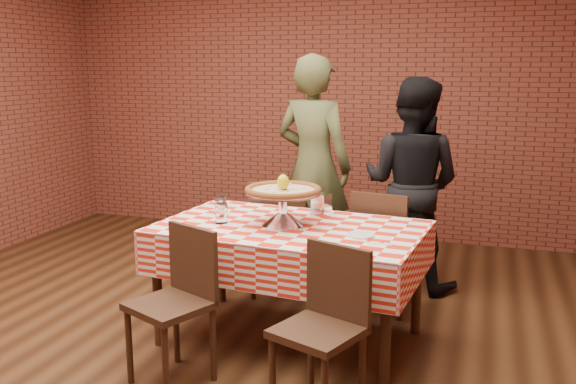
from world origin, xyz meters
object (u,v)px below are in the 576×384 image
object	(u,v)px
condiment_caddy	(321,205)
chair_near_right	(318,336)
table	(290,284)
pizza_stand	(283,209)
chair_near_left	(170,309)
diner_black	(411,184)
pizza	(283,191)
diner_olive	(314,166)
chair_far_left	(280,236)
water_glass_right	(221,206)
water_glass_left	(221,213)
chair_far_right	(385,249)

from	to	relation	value
condiment_caddy	chair_near_right	distance (m)	1.21
table	pizza_stand	bearing A→B (deg)	179.02
chair_near_left	diner_black	world-z (taller)	diner_black
table	diner_black	bearing A→B (deg)	64.79
pizza	diner_olive	world-z (taller)	diner_olive
chair_near_right	chair_far_left	size ratio (longest dim) A/B	0.95
water_glass_right	chair_near_right	size ratio (longest dim) A/B	0.15
water_glass_right	chair_near_left	bearing A→B (deg)	-85.54
water_glass_left	diner_black	world-z (taller)	diner_black
chair_near_right	chair_far_right	size ratio (longest dim) A/B	0.97
chair_far_left	chair_far_right	size ratio (longest dim) A/B	1.02
water_glass_left	diner_olive	bearing A→B (deg)	81.18
table	water_glass_left	world-z (taller)	water_glass_left
diner_black	table	bearing A→B (deg)	79.09
pizza_stand	diner_olive	world-z (taller)	diner_olive
pizza_stand	diner_olive	xyz separation A→B (m)	(-0.17, 1.33, 0.05)
table	pizza	world-z (taller)	pizza
chair_near_left	pizza	bearing A→B (deg)	84.35
chair_near_left	diner_black	distance (m)	2.29
chair_far_right	condiment_caddy	bearing A→B (deg)	58.13
table	chair_near_left	xyz separation A→B (m)	(-0.46, -0.73, 0.06)
chair_far_right	diner_black	xyz separation A→B (m)	(0.10, 0.55, 0.39)
table	chair_far_right	size ratio (longest dim) A/B	1.83
pizza_stand	chair_far_left	world-z (taller)	pizza_stand
pizza_stand	pizza	bearing A→B (deg)	0.00
condiment_caddy	diner_black	world-z (taller)	diner_black
pizza	diner_black	xyz separation A→B (m)	(0.64, 1.26, -0.15)
chair_near_right	chair_far_right	bearing A→B (deg)	107.96
chair_near_right	diner_black	size ratio (longest dim) A/B	0.52
pizza_stand	chair_far_left	bearing A→B (deg)	110.06
pizza	chair_near_left	distance (m)	1.00
water_glass_right	condiment_caddy	world-z (taller)	condiment_caddy
pizza_stand	water_glass_left	xyz separation A→B (m)	(-0.39, -0.07, -0.04)
table	pizza_stand	xyz separation A→B (m)	(-0.05, 0.00, 0.49)
chair_near_right	chair_far_left	bearing A→B (deg)	136.01
pizza	water_glass_right	distance (m)	0.52
chair_near_left	chair_near_right	distance (m)	0.87
table	diner_olive	size ratio (longest dim) A/B	0.88
water_glass_left	condiment_caddy	world-z (taller)	condiment_caddy
table	water_glass_right	world-z (taller)	water_glass_right
pizza_stand	chair_far_left	size ratio (longest dim) A/B	0.53
chair_near_left	table	bearing A→B (deg)	81.68
pizza	chair_far_right	bearing A→B (deg)	52.99
condiment_caddy	chair_far_left	distance (m)	0.78
pizza_stand	diner_black	size ratio (longest dim) A/B	0.29
diner_black	chair_far_left	bearing A→B (deg)	40.83
chair_near_left	diner_olive	xyz separation A→B (m)	(0.24, 2.06, 0.48)
chair_far_left	diner_olive	bearing A→B (deg)	-115.10
pizza_stand	condiment_caddy	bearing A→B (deg)	59.73
table	condiment_caddy	size ratio (longest dim) A/B	10.55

